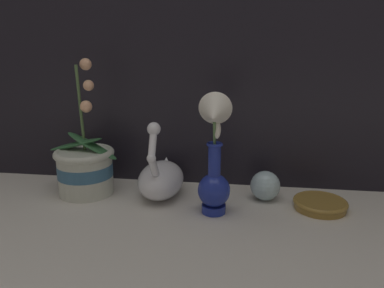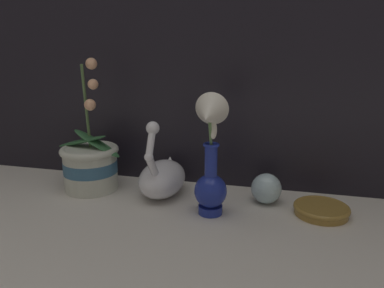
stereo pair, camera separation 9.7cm
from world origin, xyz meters
name	(u,v)px [view 1 (the left image)]	position (x,y,z in m)	size (l,w,h in m)	color
ground_plane	(190,221)	(0.00, 0.00, 0.00)	(2.80, 2.80, 0.00)	beige
orchid_potted_plant	(85,167)	(-0.31, 0.13, 0.08)	(0.22, 0.16, 0.37)	beige
swan_figurine	(161,177)	(-0.10, 0.14, 0.05)	(0.12, 0.22, 0.22)	white
blue_vase	(214,160)	(0.05, 0.04, 0.14)	(0.08, 0.12, 0.30)	navy
glass_sphere	(265,186)	(0.18, 0.15, 0.04)	(0.08, 0.08, 0.08)	silver
amber_dish	(320,204)	(0.32, 0.11, 0.01)	(0.14, 0.14, 0.02)	olive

